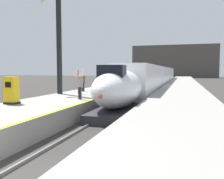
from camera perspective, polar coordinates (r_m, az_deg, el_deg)
platform_left at (r=31.20m, az=1.24°, el=-0.09°), size 4.80×110.00×1.05m
platform_right at (r=30.10m, az=16.29°, el=-0.44°), size 4.80×110.00×1.05m
platform_left_safety_stripe at (r=30.64m, az=5.36°, el=0.80°), size 0.20×107.80×0.01m
rail_main_left at (r=33.24m, az=8.00°, el=-0.66°), size 0.08×110.00×0.12m
rail_main_right at (r=33.05m, az=10.57°, el=-0.72°), size 0.08×110.00×0.12m
highspeed_train_main at (r=40.06m, az=10.60°, el=2.89°), size 2.92×57.43×3.60m
station_column_mid at (r=21.13m, az=-12.45°, el=13.38°), size 4.00×0.68×8.70m
passenger_mid_platform at (r=16.53m, az=-7.61°, el=1.08°), size 0.51×0.38×1.69m
passenger_far_waiting at (r=22.89m, az=-6.86°, el=2.02°), size 0.54×0.34×1.69m
ticket_machine_yellow at (r=15.39m, az=-22.65°, el=-0.41°), size 0.76×0.62×1.60m
departure_info_board at (r=20.41m, az=-7.97°, el=3.16°), size 0.90×0.10×2.12m
terminus_back_wall at (r=107.40m, az=14.42°, el=6.47°), size 36.00×2.00×14.00m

